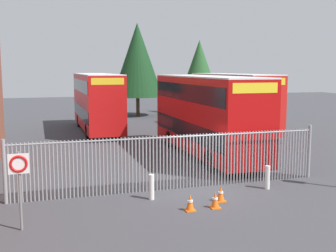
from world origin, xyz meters
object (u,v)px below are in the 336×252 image
Objects in this scene: double_decker_bus_near_gate at (206,112)px; bollard_center_front at (267,177)px; bollard_near_left at (152,187)px; speed_limit_sign_post at (19,173)px; traffic_cone_mid_forecourt at (221,194)px; double_decker_bus_behind_fence_left at (232,100)px; double_decker_bus_behind_fence_right at (97,100)px; traffic_cone_by_gate at (215,200)px; traffic_cone_near_kerb at (190,203)px.

double_decker_bus_near_gate is 7.05m from bollard_center_front.
speed_limit_sign_post is (-4.50, -1.78, 1.30)m from bollard_near_left.
speed_limit_sign_post is (-9.42, -8.50, -0.65)m from double_decker_bus_near_gate.
speed_limit_sign_post reaches higher than bollard_center_front.
double_decker_bus_near_gate is 12.71m from speed_limit_sign_post.
traffic_cone_mid_forecourt is 7.05m from speed_limit_sign_post.
speed_limit_sign_post is (-14.64, -16.03, -0.65)m from double_decker_bus_behind_fence_left.
traffic_cone_by_gate is (1.40, -19.46, -2.13)m from double_decker_bus_behind_fence_right.
double_decker_bus_behind_fence_right is 17.97m from bollard_near_left.
traffic_cone_mid_forecourt is (-2.58, -7.71, -2.13)m from double_decker_bus_near_gate.
traffic_cone_by_gate and traffic_cone_mid_forecourt have the same top height.
double_decker_bus_behind_fence_left is at bearing 69.59° from bollard_center_front.
double_decker_bus_behind_fence_left is (5.21, 7.52, 0.00)m from double_decker_bus_near_gate.
traffic_cone_by_gate is at bearing 0.26° from traffic_cone_near_kerb.
bollard_near_left is 4.82m from bollard_center_front.
traffic_cone_near_kerb is at bearing -88.61° from double_decker_bus_behind_fence_right.
traffic_cone_by_gate is at bearing -117.59° from double_decker_bus_behind_fence_left.
bollard_near_left and bollard_center_front have the same top height.
speed_limit_sign_post is at bearing -169.47° from bollard_center_front.
traffic_cone_mid_forecourt is (-7.79, -15.23, -2.13)m from double_decker_bus_behind_fence_left.
double_decker_bus_behind_fence_right is at bearing 103.68° from bollard_center_front.
double_decker_bus_near_gate is 4.50× the size of speed_limit_sign_post.
traffic_cone_near_kerb is (0.47, -19.47, -2.13)m from double_decker_bus_behind_fence_right.
double_decker_bus_near_gate is at bearing 71.50° from traffic_cone_mid_forecourt.
double_decker_bus_behind_fence_right is 4.50× the size of speed_limit_sign_post.
traffic_cone_by_gate is (1.86, -1.60, -0.19)m from bollard_near_left.
bollard_near_left is at bearing -91.46° from double_decker_bus_behind_fence_right.
traffic_cone_mid_forecourt is at bearing 23.71° from traffic_cone_near_kerb.
double_decker_bus_behind_fence_left is 17.24m from traffic_cone_mid_forecourt.
traffic_cone_by_gate and traffic_cone_near_kerb have the same top height.
double_decker_bus_near_gate is 18.32× the size of traffic_cone_mid_forecourt.
double_decker_bus_behind_fence_left is 18.46m from traffic_cone_near_kerb.
bollard_center_front is at bearing 27.69° from traffic_cone_by_gate.
traffic_cone_mid_forecourt is at bearing -117.10° from double_decker_bus_behind_fence_left.
double_decker_bus_behind_fence_left is 15.38m from bollard_center_front.
double_decker_bus_behind_fence_left is at bearing 47.59° from speed_limit_sign_post.
double_decker_bus_near_gate is 11.38× the size of bollard_near_left.
speed_limit_sign_post reaches higher than traffic_cone_mid_forecourt.
traffic_cone_near_kerb is at bearing -158.17° from bollard_center_front.
double_decker_bus_behind_fence_right is at bearing 159.53° from double_decker_bus_behind_fence_left.
double_decker_bus_behind_fence_left is 21.72m from speed_limit_sign_post.
double_decker_bus_near_gate reaches higher than bollard_center_front.
double_decker_bus_behind_fence_left reaches higher than speed_limit_sign_post.
double_decker_bus_behind_fence_right reaches higher than bollard_near_left.
double_decker_bus_behind_fence_right is (-9.68, 3.61, 0.00)m from double_decker_bus_behind_fence_left.
traffic_cone_near_kerb is at bearing -179.74° from traffic_cone_by_gate.
speed_limit_sign_post is at bearing -178.16° from traffic_cone_near_kerb.
double_decker_bus_behind_fence_left is 1.00× the size of double_decker_bus_behind_fence_right.
double_decker_bus_behind_fence_left is 11.38× the size of bollard_near_left.
bollard_center_front is at bearing -76.32° from double_decker_bus_behind_fence_right.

